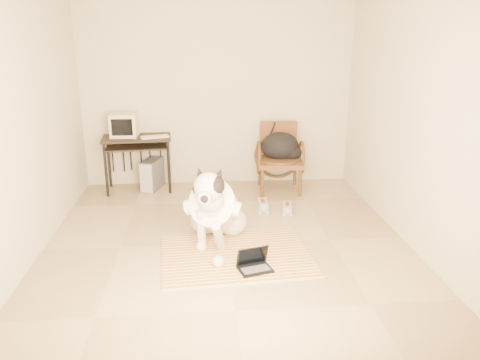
{
  "coord_description": "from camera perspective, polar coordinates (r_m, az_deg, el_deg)",
  "views": [
    {
      "loc": [
        -0.25,
        -4.74,
        2.27
      ],
      "look_at": [
        0.15,
        0.03,
        0.73
      ],
      "focal_mm": 35.0,
      "sensor_mm": 36.0,
      "label": 1
    }
  ],
  "objects": [
    {
      "name": "wall_right",
      "position": [
        5.33,
        20.44,
        6.76
      ],
      "size": [
        0.0,
        4.5,
        4.5
      ],
      "primitive_type": "plane",
      "rotation": [
        1.57,
        0.0,
        -1.57
      ],
      "color": "beige",
      "rests_on": "floor"
    },
    {
      "name": "pc_tower",
      "position": [
        7.08,
        -10.65,
        0.7
      ],
      "size": [
        0.33,
        0.51,
        0.45
      ],
      "color": "#4A4A4C",
      "rests_on": "floor"
    },
    {
      "name": "wall_back",
      "position": [
        7.05,
        -2.75,
        10.31
      ],
      "size": [
        4.5,
        0.0,
        4.5
      ],
      "primitive_type": "plane",
      "rotation": [
        1.57,
        0.0,
        0.0
      ],
      "color": "beige",
      "rests_on": "floor"
    },
    {
      "name": "crt_monitor",
      "position": [
        6.96,
        -13.95,
        6.53
      ],
      "size": [
        0.38,
        0.37,
        0.33
      ],
      "color": "beige",
      "rests_on": "computer_desk"
    },
    {
      "name": "floor",
      "position": [
        5.26,
        -1.6,
        -7.75
      ],
      "size": [
        4.5,
        4.5,
        0.0
      ],
      "primitive_type": "plane",
      "color": "#9E8761",
      "rests_on": "ground"
    },
    {
      "name": "wall_left",
      "position": [
        5.14,
        -24.75,
        5.87
      ],
      "size": [
        0.0,
        4.5,
        4.5
      ],
      "primitive_type": "plane",
      "rotation": [
        1.57,
        0.0,
        1.57
      ],
      "color": "beige",
      "rests_on": "floor"
    },
    {
      "name": "wall_front",
      "position": [
        2.67,
        0.92,
        -2.37
      ],
      "size": [
        4.5,
        0.0,
        4.5
      ],
      "primitive_type": "plane",
      "rotation": [
        -1.57,
        0.0,
        0.0
      ],
      "color": "beige",
      "rests_on": "floor"
    },
    {
      "name": "rattan_chair",
      "position": [
        6.88,
        4.82,
        2.78
      ],
      "size": [
        0.68,
        0.66,
        0.98
      ],
      "color": "brown",
      "rests_on": "floor"
    },
    {
      "name": "backpack",
      "position": [
        6.85,
        5.12,
        3.98
      ],
      "size": [
        0.59,
        0.46,
        0.41
      ],
      "color": "black",
      "rests_on": "rattan_chair"
    },
    {
      "name": "computer_desk",
      "position": [
        6.92,
        -12.45,
        4.22
      ],
      "size": [
        1.01,
        0.61,
        0.81
      ],
      "color": "black",
      "rests_on": "floor"
    },
    {
      "name": "rug",
      "position": [
        4.98,
        -0.46,
        -9.15
      ],
      "size": [
        1.63,
        1.29,
        0.02
      ],
      "color": "#BD6B08",
      "rests_on": "floor"
    },
    {
      "name": "dog",
      "position": [
        5.17,
        -3.06,
        -3.57
      ],
      "size": [
        0.67,
        1.37,
        0.98
      ],
      "color": "silver",
      "rests_on": "rug"
    },
    {
      "name": "sneaker_right",
      "position": [
        6.15,
        5.76,
        -3.47
      ],
      "size": [
        0.16,
        0.31,
        0.1
      ],
      "color": "silver",
      "rests_on": "floor"
    },
    {
      "name": "desk_keyboard",
      "position": [
        6.8,
        -10.37,
        5.21
      ],
      "size": [
        0.41,
        0.25,
        0.03
      ],
      "primitive_type": "cube",
      "rotation": [
        0.0,
        0.0,
        0.28
      ],
      "color": "beige",
      "rests_on": "computer_desk"
    },
    {
      "name": "sneaker_left",
      "position": [
        6.22,
        2.79,
        -3.1
      ],
      "size": [
        0.13,
        0.32,
        0.11
      ],
      "color": "silver",
      "rests_on": "floor"
    },
    {
      "name": "laptop",
      "position": [
        4.68,
        1.73,
        -10.18
      ],
      "size": [
        0.37,
        0.31,
        0.22
      ],
      "color": "black",
      "rests_on": "rug"
    }
  ]
}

